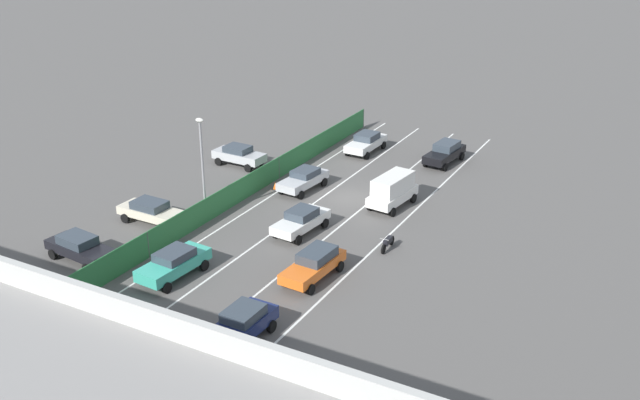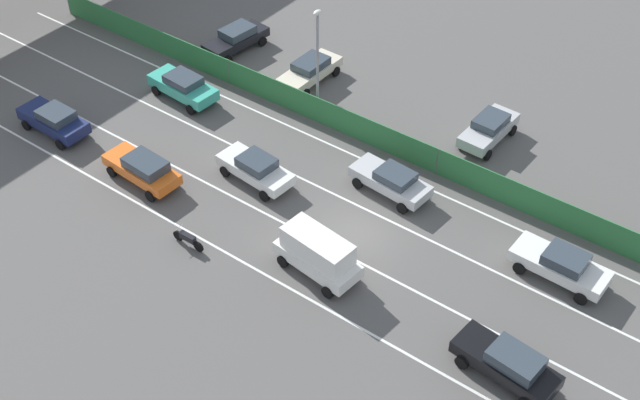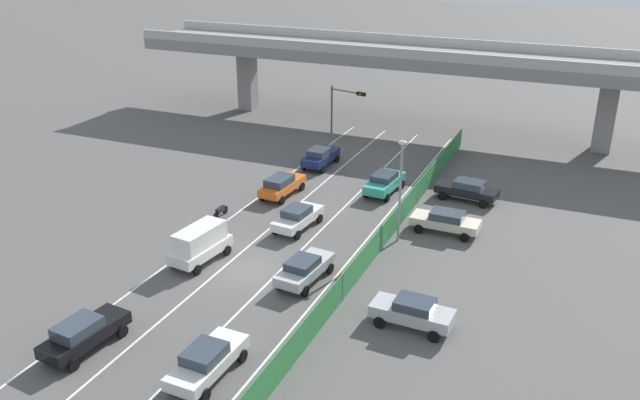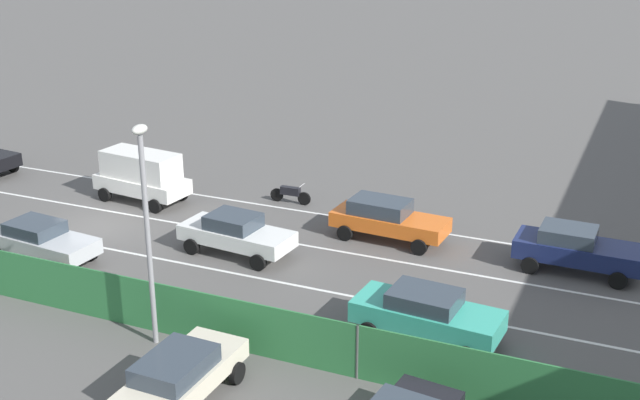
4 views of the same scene
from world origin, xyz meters
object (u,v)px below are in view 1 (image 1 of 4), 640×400
(parked_sedan_dark, at_px, (80,247))
(traffic_cone, at_px, (275,186))
(car_van_white, at_px, (393,189))
(parked_wagon_silver, at_px, (239,155))
(car_hatchback_white, at_px, (366,142))
(motorcycle, at_px, (388,243))
(car_taxi_orange, at_px, (314,264))
(car_sedan_black, at_px, (445,152))
(car_sedan_white, at_px, (301,220))
(traffic_light, at_px, (130,393))
(car_sedan_silver, at_px, (304,179))
(parked_sedan_cream, at_px, (151,211))
(car_sedan_navy, at_px, (240,325))
(street_lamp, at_px, (202,158))
(car_taxi_teal, at_px, (174,263))

(parked_sedan_dark, bearing_deg, traffic_cone, -105.64)
(car_van_white, height_order, parked_wagon_silver, car_van_white)
(car_hatchback_white, height_order, motorcycle, car_hatchback_white)
(parked_sedan_dark, height_order, traffic_cone, parked_sedan_dark)
(car_taxi_orange, xyz_separation_m, parked_sedan_dark, (13.33, 4.83, -0.02))
(car_hatchback_white, relative_size, car_sedan_black, 0.98)
(parked_wagon_silver, bearing_deg, car_sedan_white, 141.45)
(car_sedan_white, height_order, traffic_light, traffic_light)
(traffic_cone, bearing_deg, car_sedan_black, -128.64)
(car_sedan_silver, bearing_deg, parked_wagon_silver, -15.94)
(car_hatchback_white, distance_m, parked_wagon_silver, 10.90)
(car_sedan_black, xyz_separation_m, car_sedan_white, (3.69, 16.92, -0.05))
(parked_sedan_cream, bearing_deg, car_sedan_navy, 146.31)
(car_sedan_silver, bearing_deg, traffic_light, 107.07)
(parked_sedan_cream, xyz_separation_m, traffic_cone, (-4.11, -9.00, -0.61))
(car_sedan_silver, height_order, car_sedan_black, car_sedan_black)
(car_taxi_orange, bearing_deg, car_sedan_white, -53.00)
(car_sedan_black, xyz_separation_m, parked_wagon_silver, (14.35, 8.43, -0.03))
(car_sedan_black, bearing_deg, parked_sedan_cream, 57.06)
(car_sedan_white, bearing_deg, street_lamp, 7.93)
(car_van_white, distance_m, car_sedan_black, 10.18)
(car_sedan_silver, distance_m, car_sedan_white, 7.34)
(car_van_white, relative_size, traffic_light, 0.94)
(car_taxi_teal, bearing_deg, traffic_cone, -82.04)
(parked_sedan_cream, xyz_separation_m, parked_sedan_dark, (0.15, 6.23, 0.02))
(car_sedan_navy, xyz_separation_m, traffic_light, (-1.41, 9.02, 2.57))
(car_sedan_navy, distance_m, car_taxi_teal, 7.88)
(car_sedan_black, height_order, motorcycle, car_sedan_black)
(car_sedan_black, relative_size, parked_wagon_silver, 1.11)
(car_hatchback_white, height_order, car_sedan_black, car_sedan_black)
(traffic_light, bearing_deg, car_taxi_orange, -85.37)
(parked_sedan_cream, distance_m, traffic_light, 23.08)
(car_taxi_teal, xyz_separation_m, parked_sedan_cream, (6.09, -5.14, -0.04))
(car_hatchback_white, bearing_deg, traffic_light, 102.12)
(car_sedan_black, bearing_deg, traffic_cone, 51.36)
(car_taxi_teal, bearing_deg, street_lamp, -65.36)
(motorcycle, distance_m, parked_sedan_dark, 18.61)
(car_taxi_orange, bearing_deg, street_lamp, -20.20)
(car_taxi_teal, height_order, car_sedan_black, car_sedan_black)
(car_sedan_black, relative_size, car_sedan_white, 1.04)
(car_sedan_black, bearing_deg, motorcycle, 97.65)
(car_sedan_navy, relative_size, car_sedan_black, 0.95)
(motorcycle, relative_size, parked_sedan_dark, 0.41)
(car_sedan_silver, bearing_deg, car_taxi_teal, 90.31)
(car_sedan_silver, relative_size, car_sedan_black, 0.95)
(traffic_cone, bearing_deg, car_taxi_teal, 97.96)
(car_sedan_silver, xyz_separation_m, parked_wagon_silver, (7.15, -2.04, 0.04))
(car_taxi_teal, distance_m, parked_wagon_silver, 18.56)
(parked_wagon_silver, bearing_deg, traffic_cone, 150.69)
(motorcycle, bearing_deg, parked_sedan_dark, 33.19)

